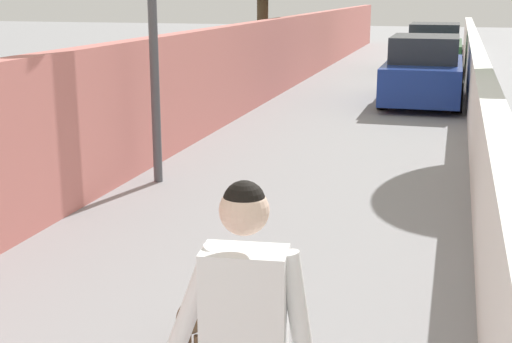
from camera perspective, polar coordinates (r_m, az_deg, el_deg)
ground_plane at (r=14.53m, az=7.72°, el=4.19°), size 80.00×80.00×0.00m
wall_left at (r=13.03m, az=-4.06°, el=7.28°), size 48.00×0.30×1.87m
fence_right at (r=12.33m, az=17.67°, el=4.89°), size 48.00×0.30×1.30m
person_skateboarder at (r=3.25m, az=-0.92°, el=-12.60°), size 0.26×0.72×1.67m
dog at (r=5.22m, az=-5.07°, el=-11.38°), size 1.90×1.01×1.06m
car_near at (r=17.00m, az=13.38°, el=7.83°), size 4.15×1.80×1.54m
car_far at (r=23.62m, az=14.16°, el=9.52°), size 4.09×1.80×1.54m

